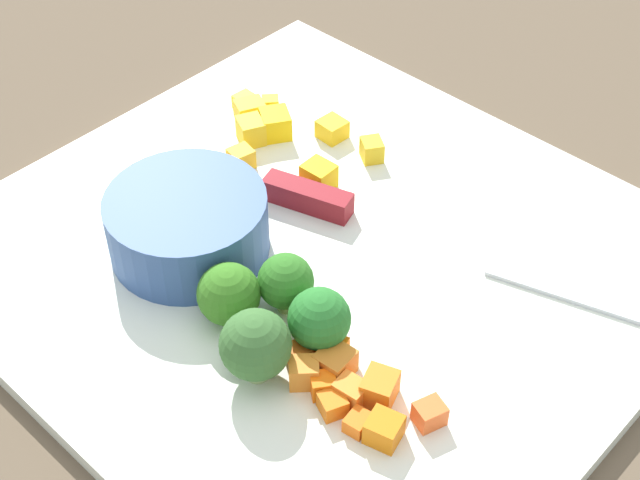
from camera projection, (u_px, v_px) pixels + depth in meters
ground_plane at (320, 265)px, 0.58m from camera, size 4.00×4.00×0.00m
cutting_board at (320, 259)px, 0.57m from camera, size 0.41×0.38×0.01m
prep_bowl at (188, 225)px, 0.56m from camera, size 0.10×0.10×0.04m
chef_knife at (447, 244)px, 0.57m from camera, size 0.33×0.12×0.02m
carrot_dice_0 at (358, 423)px, 0.47m from camera, size 0.01×0.01×0.01m
carrot_dice_1 at (323, 385)px, 0.49m from camera, size 0.02×0.02×0.01m
carrot_dice_2 at (430, 414)px, 0.47m from camera, size 0.02×0.02×0.01m
carrot_dice_3 at (333, 404)px, 0.48m from camera, size 0.02×0.02×0.01m
carrot_dice_4 at (351, 392)px, 0.48m from camera, size 0.02×0.02×0.01m
carrot_dice_5 at (301, 353)px, 0.50m from camera, size 0.02×0.02×0.01m
carrot_dice_6 at (384, 430)px, 0.47m from camera, size 0.02×0.02×0.01m
carrot_dice_7 at (331, 349)px, 0.51m from camera, size 0.02×0.02×0.01m
carrot_dice_8 at (335, 363)px, 0.50m from camera, size 0.02×0.02×0.02m
carrot_dice_9 at (380, 388)px, 0.48m from camera, size 0.02×0.02×0.02m
carrot_dice_10 at (314, 331)px, 0.51m from camera, size 0.02×0.02×0.02m
carrot_dice_11 at (304, 373)px, 0.49m from camera, size 0.02×0.02×0.02m
pepper_dice_0 at (241, 158)px, 0.63m from camera, size 0.02×0.02×0.01m
pepper_dice_1 at (372, 150)px, 0.63m from camera, size 0.02×0.02×0.01m
pepper_dice_2 at (250, 111)px, 0.67m from camera, size 0.02×0.03×0.01m
pepper_dice_3 at (218, 171)px, 0.61m from camera, size 0.02×0.02×0.02m
pepper_dice_4 at (270, 104)px, 0.67m from camera, size 0.02×0.02×0.01m
pepper_dice_5 at (275, 124)px, 0.65m from camera, size 0.03×0.03×0.02m
pepper_dice_6 at (319, 176)px, 0.61m from camera, size 0.02×0.02×0.02m
pepper_dice_7 at (251, 131)px, 0.65m from camera, size 0.02×0.02×0.02m
pepper_dice_8 at (332, 129)px, 0.65m from camera, size 0.02×0.02×0.01m
pepper_dice_9 at (245, 102)px, 0.68m from camera, size 0.01×0.02×0.01m
broccoli_floret_0 at (319, 320)px, 0.50m from camera, size 0.04×0.04×0.04m
broccoli_floret_1 at (256, 346)px, 0.48m from camera, size 0.04×0.04×0.04m
broccoli_floret_2 at (227, 293)px, 0.52m from camera, size 0.04×0.04×0.04m
broccoli_floret_3 at (286, 282)px, 0.52m from camera, size 0.03×0.03×0.04m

